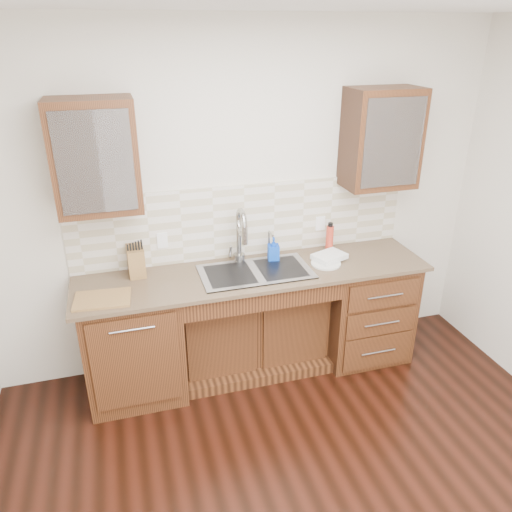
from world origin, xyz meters
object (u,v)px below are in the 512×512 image
object	(u,v)px
soap_bottle	(273,249)
knife_block	(136,261)
water_bottle	(329,239)
cutting_board	(102,299)
plate	(326,264)

from	to	relation	value
soap_bottle	knife_block	xyz separation A→B (m)	(-1.06, 0.05, 0.01)
water_bottle	cutting_board	distance (m)	1.83
soap_bottle	knife_block	distance (m)	1.06
plate	cutting_board	size ratio (longest dim) A/B	0.63
soap_bottle	water_bottle	xyz separation A→B (m)	(0.49, 0.02, 0.02)
water_bottle	cutting_board	xyz separation A→B (m)	(-1.80, -0.31, -0.11)
knife_block	water_bottle	bearing A→B (deg)	-2.27
water_bottle	plate	world-z (taller)	water_bottle
water_bottle	cutting_board	bearing A→B (deg)	-170.34
water_bottle	soap_bottle	bearing A→B (deg)	-177.35
soap_bottle	knife_block	bearing A→B (deg)	-172.96
cutting_board	knife_block	bearing A→B (deg)	52.62
soap_bottle	plate	distance (m)	0.43
soap_bottle	knife_block	size ratio (longest dim) A/B	0.88
plate	cutting_board	world-z (taller)	cutting_board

